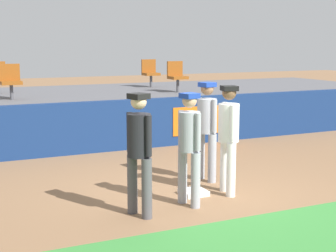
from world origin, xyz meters
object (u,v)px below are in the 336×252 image
(player_runner_visitor, at_px, (189,141))
(seat_front_left, at_px, (11,80))
(seat_back_right, at_px, (150,72))
(first_base, at_px, (194,192))
(seat_front_right, at_px, (177,75))
(player_fielder_home, at_px, (229,132))
(player_coach_visitor, at_px, (207,124))
(player_umpire, at_px, (139,146))

(player_runner_visitor, xyz_separation_m, seat_front_left, (-1.81, 5.76, 0.62))
(seat_back_right, bearing_deg, first_base, -107.43)
(seat_front_left, distance_m, seat_back_right, 4.71)
(seat_front_left, xyz_separation_m, seat_front_right, (4.39, -0.00, -0.00))
(seat_back_right, bearing_deg, player_runner_visitor, -108.64)
(first_base, distance_m, seat_front_left, 5.94)
(player_fielder_home, bearing_deg, player_coach_visitor, -172.38)
(seat_front_right, bearing_deg, player_fielder_home, -107.39)
(first_base, bearing_deg, player_coach_visitor, 47.85)
(player_runner_visitor, height_order, player_coach_visitor, player_coach_visitor)
(player_fielder_home, distance_m, player_umpire, 1.78)
(first_base, xyz_separation_m, player_umpire, (-1.18, -0.57, 0.99))
(player_fielder_home, xyz_separation_m, seat_front_right, (1.72, 5.49, 0.58))
(player_coach_visitor, bearing_deg, player_runner_visitor, -50.41)
(player_coach_visitor, bearing_deg, player_umpire, -65.85)
(player_fielder_home, relative_size, player_umpire, 1.01)
(player_runner_visitor, bearing_deg, player_fielder_home, 94.84)
(first_base, relative_size, seat_front_left, 0.48)
(player_coach_visitor, xyz_separation_m, seat_back_right, (1.62, 6.43, 0.58))
(player_umpire, bearing_deg, seat_front_right, 130.74)
(seat_back_right, bearing_deg, seat_front_right, -89.02)
(seat_front_right, bearing_deg, player_coach_visitor, -109.56)
(seat_front_left, relative_size, seat_front_right, 1.00)
(player_coach_visitor, bearing_deg, seat_back_right, 155.19)
(seat_front_left, height_order, seat_front_right, same)
(player_coach_visitor, height_order, seat_back_right, seat_back_right)
(player_coach_visitor, height_order, seat_front_left, seat_front_left)
(player_umpire, xyz_separation_m, seat_front_left, (-0.94, 5.89, 0.59))
(player_fielder_home, height_order, player_runner_visitor, player_fielder_home)
(seat_front_left, relative_size, seat_back_right, 1.00)
(first_base, xyz_separation_m, player_coach_visitor, (0.62, 0.69, 1.00))
(player_fielder_home, height_order, seat_back_right, seat_back_right)
(player_coach_visitor, distance_m, player_umpire, 2.19)
(player_coach_visitor, relative_size, player_umpire, 1.01)
(player_coach_visitor, height_order, seat_front_right, seat_front_right)
(player_fielder_home, relative_size, seat_front_left, 2.14)
(player_runner_visitor, xyz_separation_m, seat_back_right, (2.55, 7.56, 0.62))
(player_runner_visitor, height_order, seat_back_right, seat_back_right)
(first_base, height_order, player_coach_visitor, player_coach_visitor)
(first_base, distance_m, seat_back_right, 7.63)
(first_base, relative_size, player_runner_visitor, 0.23)
(player_umpire, height_order, seat_back_right, seat_back_right)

